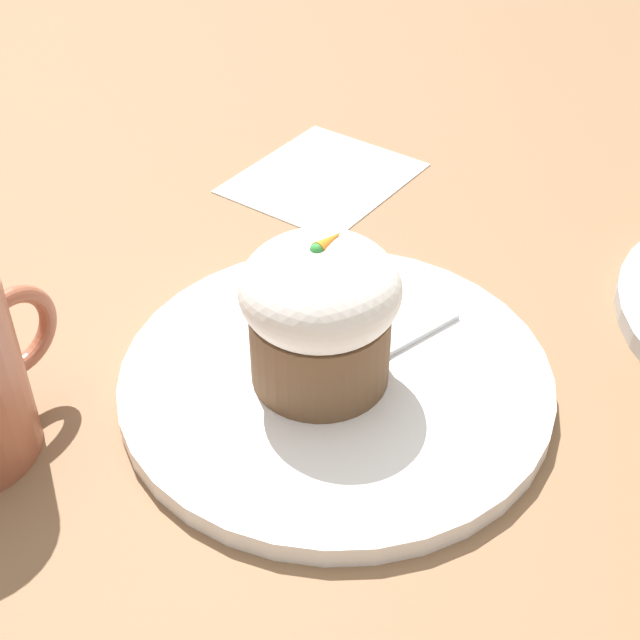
% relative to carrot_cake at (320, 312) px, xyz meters
% --- Properties ---
extents(ground_plane, '(4.00, 4.00, 0.00)m').
position_rel_carrot_cake_xyz_m(ground_plane, '(0.01, -0.01, -0.06)').
color(ground_plane, '#846042').
extents(dessert_plate, '(0.26, 0.26, 0.01)m').
position_rel_carrot_cake_xyz_m(dessert_plate, '(0.01, -0.01, -0.05)').
color(dessert_plate, white).
rests_on(dessert_plate, ground_plane).
extents(carrot_cake, '(0.09, 0.09, 0.09)m').
position_rel_carrot_cake_xyz_m(carrot_cake, '(0.00, 0.00, 0.00)').
color(carrot_cake, brown).
rests_on(carrot_cake, dessert_plate).
extents(spoon, '(0.11, 0.05, 0.01)m').
position_rel_carrot_cake_xyz_m(spoon, '(0.02, -0.02, -0.04)').
color(spoon, silver).
rests_on(spoon, dessert_plate).
extents(paper_napkin, '(0.14, 0.12, 0.00)m').
position_rel_carrot_cake_xyz_m(paper_napkin, '(0.20, 0.15, -0.06)').
color(paper_napkin, white).
rests_on(paper_napkin, ground_plane).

